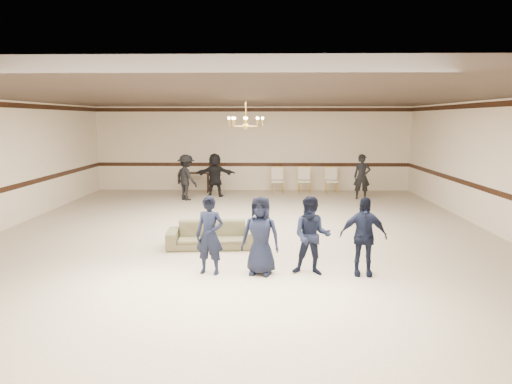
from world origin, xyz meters
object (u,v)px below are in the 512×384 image
(banquet_chair_right, at_px, (332,181))
(console_table, at_px, (197,182))
(boy_c, at_px, (312,236))
(chandelier, at_px, (246,113))
(banquet_chair_left, at_px, (277,181))
(boy_a, at_px, (210,235))
(boy_d, at_px, (363,236))
(settee, at_px, (212,235))
(banquet_chair_mid, at_px, (304,181))
(adult_right, at_px, (362,177))
(boy_b, at_px, (261,236))
(adult_mid, at_px, (215,175))
(adult_left, at_px, (186,177))

(banquet_chair_right, height_order, console_table, banquet_chair_right)
(boy_c, bearing_deg, chandelier, 119.63)
(banquet_chair_left, relative_size, console_table, 1.06)
(chandelier, xyz_separation_m, boy_a, (-0.48, -3.67, -2.18))
(banquet_chair_left, xyz_separation_m, console_table, (-3.00, 0.20, -0.10))
(boy_c, bearing_deg, boy_d, 9.86)
(boy_d, bearing_deg, boy_c, -174.89)
(banquet_chair_right, bearing_deg, settee, -113.46)
(boy_a, relative_size, banquet_chair_mid, 1.45)
(banquet_chair_left, distance_m, console_table, 3.01)
(adult_right, bearing_deg, banquet_chair_right, 134.86)
(boy_a, distance_m, boy_d, 2.70)
(boy_b, distance_m, boy_d, 1.80)
(boy_d, xyz_separation_m, banquet_chair_left, (-1.29, 8.88, -0.22))
(boy_d, distance_m, adult_mid, 8.88)
(banquet_chair_mid, height_order, console_table, banquet_chair_mid)
(settee, distance_m, adult_mid, 6.53)
(adult_right, bearing_deg, console_table, 174.29)
(chandelier, height_order, settee, chandelier)
(boy_c, relative_size, adult_right, 0.90)
(boy_b, xyz_separation_m, boy_c, (0.90, 0.00, 0.00))
(boy_a, height_order, boy_c, same)
(boy_c, xyz_separation_m, banquet_chair_mid, (0.61, 8.88, -0.22))
(chandelier, relative_size, adult_left, 0.61)
(chandelier, height_order, adult_right, chandelier)
(settee, bearing_deg, boy_d, -34.49)
(adult_left, xyz_separation_m, adult_mid, (0.90, 0.70, 0.00))
(adult_mid, bearing_deg, chandelier, 104.64)
(boy_b, relative_size, banquet_chair_left, 1.45)
(boy_a, bearing_deg, adult_mid, 107.37)
(chandelier, height_order, banquet_chair_mid, chandelier)
(adult_left, bearing_deg, boy_a, 145.99)
(boy_d, xyz_separation_m, banquet_chair_mid, (-0.29, 8.88, -0.22))
(chandelier, relative_size, boy_a, 0.67)
(boy_a, height_order, settee, boy_a)
(adult_right, xyz_separation_m, banquet_chair_mid, (-1.87, 1.13, -0.29))
(boy_a, distance_m, banquet_chair_right, 9.51)
(chandelier, bearing_deg, adult_mid, 106.16)
(settee, xyz_separation_m, adult_mid, (-0.65, 6.47, 0.50))
(boy_c, bearing_deg, boy_b, -170.14)
(banquet_chair_right, bearing_deg, boy_b, -102.83)
(banquet_chair_left, bearing_deg, boy_b, -98.18)
(boy_a, bearing_deg, boy_c, 11.64)
(adult_mid, relative_size, console_table, 1.70)
(boy_a, bearing_deg, banquet_chair_right, 80.64)
(boy_d, bearing_deg, boy_a, -174.89)
(boy_b, xyz_separation_m, settee, (-1.07, 1.68, -0.42))
(boy_d, height_order, console_table, boy_d)
(adult_left, distance_m, adult_mid, 1.14)
(boy_a, height_order, banquet_chair_right, boy_a)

